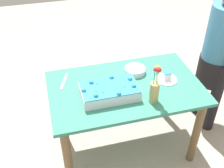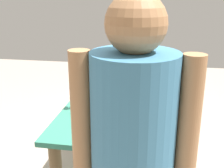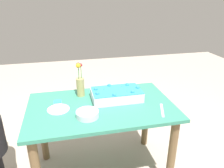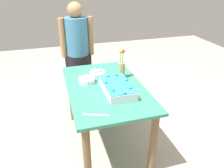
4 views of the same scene
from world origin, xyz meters
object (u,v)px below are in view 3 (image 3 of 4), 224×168
at_px(cake_knife, 162,110).
at_px(flower_vase, 80,84).
at_px(fruit_bowl, 87,114).
at_px(sheet_cake, 116,94).
at_px(serving_plate_with_slice, 58,107).

relative_size(cake_knife, flower_vase, 0.68).
bearing_deg(fruit_bowl, sheet_cake, 40.12).
xyz_separation_m(serving_plate_with_slice, cake_knife, (0.85, -0.21, -0.02)).
relative_size(sheet_cake, flower_vase, 1.37).
distance_m(serving_plate_with_slice, cake_knife, 0.88).
bearing_deg(cake_knife, flower_vase, 76.04).
bearing_deg(sheet_cake, flower_vase, 154.54).
height_order(sheet_cake, flower_vase, flower_vase).
bearing_deg(serving_plate_with_slice, cake_knife, -13.80).
bearing_deg(flower_vase, cake_knife, -34.50).
xyz_separation_m(sheet_cake, cake_knife, (0.33, -0.29, -0.05)).
xyz_separation_m(cake_knife, fruit_bowl, (-0.63, 0.04, 0.02)).
height_order(serving_plate_with_slice, cake_knife, serving_plate_with_slice).
bearing_deg(cake_knife, sheet_cake, 68.82).
xyz_separation_m(flower_vase, fruit_bowl, (0.02, -0.40, -0.10)).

